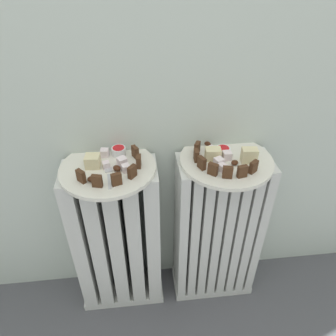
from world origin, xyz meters
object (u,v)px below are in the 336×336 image
(radiator_right, at_px, (217,232))
(fork, at_px, (109,176))
(plate_right, at_px, (226,160))
(jam_bowl_left, at_px, (119,151))
(jam_bowl_right, at_px, (223,150))
(radiator_left, at_px, (118,240))
(plate_left, at_px, (108,168))

(radiator_right, xyz_separation_m, fork, (-0.35, -0.05, 0.33))
(plate_right, bearing_deg, jam_bowl_left, 169.29)
(jam_bowl_left, relative_size, fork, 0.44)
(fork, bearing_deg, jam_bowl_right, 12.77)
(jam_bowl_left, distance_m, jam_bowl_right, 0.32)
(radiator_right, height_order, jam_bowl_left, jam_bowl_left)
(radiator_left, distance_m, plate_left, 0.32)
(radiator_left, height_order, plate_right, plate_right)
(plate_right, bearing_deg, plate_left, 180.00)
(radiator_right, relative_size, jam_bowl_right, 13.44)
(jam_bowl_right, bearing_deg, radiator_left, -175.12)
(plate_left, distance_m, jam_bowl_right, 0.36)
(radiator_left, height_order, jam_bowl_left, jam_bowl_left)
(radiator_left, height_order, plate_left, plate_left)
(fork, bearing_deg, plate_right, 7.87)
(radiator_right, distance_m, jam_bowl_right, 0.34)
(jam_bowl_right, height_order, fork, jam_bowl_right)
(plate_left, bearing_deg, plate_right, 0.00)
(jam_bowl_left, bearing_deg, plate_right, -10.71)
(radiator_left, bearing_deg, fork, -83.48)
(jam_bowl_left, xyz_separation_m, fork, (-0.03, -0.11, -0.01))
(radiator_left, bearing_deg, plate_right, 0.00)
(plate_left, distance_m, fork, 0.05)
(radiator_right, bearing_deg, radiator_left, -180.00)
(radiator_right, xyz_separation_m, plate_left, (-0.36, -0.00, 0.32))
(radiator_left, bearing_deg, radiator_right, 0.00)
(jam_bowl_right, bearing_deg, jam_bowl_left, 174.43)
(plate_right, xyz_separation_m, jam_bowl_left, (-0.33, 0.06, 0.02))
(radiator_left, relative_size, jam_bowl_left, 13.97)
(radiator_right, bearing_deg, plate_left, -180.00)
(radiator_right, height_order, plate_left, plate_left)
(plate_left, xyz_separation_m, plate_right, (0.36, 0.00, 0.00))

